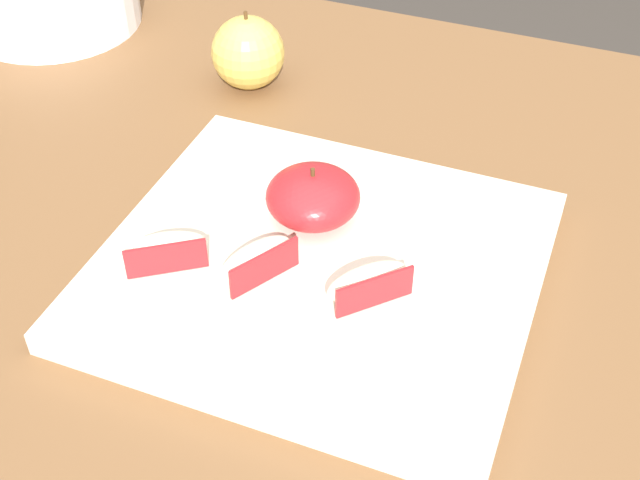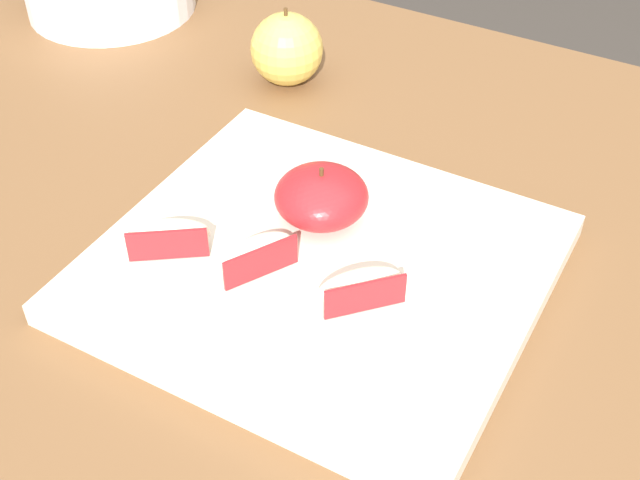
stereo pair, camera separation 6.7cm
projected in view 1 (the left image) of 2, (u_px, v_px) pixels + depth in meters
The scene contains 7 objects.
dining_table at pixel (371, 311), 0.82m from camera, with size 1.41×0.79×0.76m.
cutting_board at pixel (320, 268), 0.69m from camera, with size 0.35×0.31×0.02m.
apple_half_skin_up at pixel (313, 196), 0.71m from camera, with size 0.08×0.08×0.05m.
apple_wedge_back at pixel (256, 260), 0.66m from camera, with size 0.05×0.07×0.03m.
apple_wedge_right at pixel (368, 282), 0.64m from camera, with size 0.06×0.06×0.03m.
apple_wedge_left at pixel (165, 249), 0.67m from camera, with size 0.07×0.06×0.03m.
whole_apple_golden at pixel (248, 53), 0.90m from camera, with size 0.08×0.08×0.09m.
Camera 1 is at (0.16, -0.54, 1.25)m, focal length 47.62 mm.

